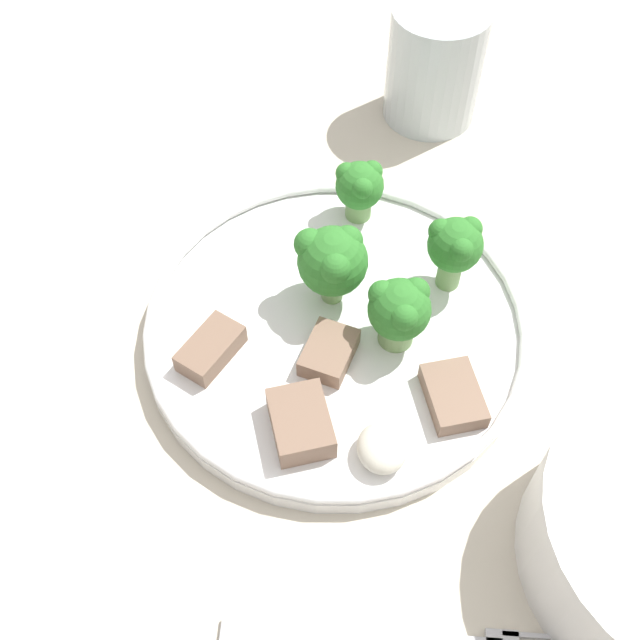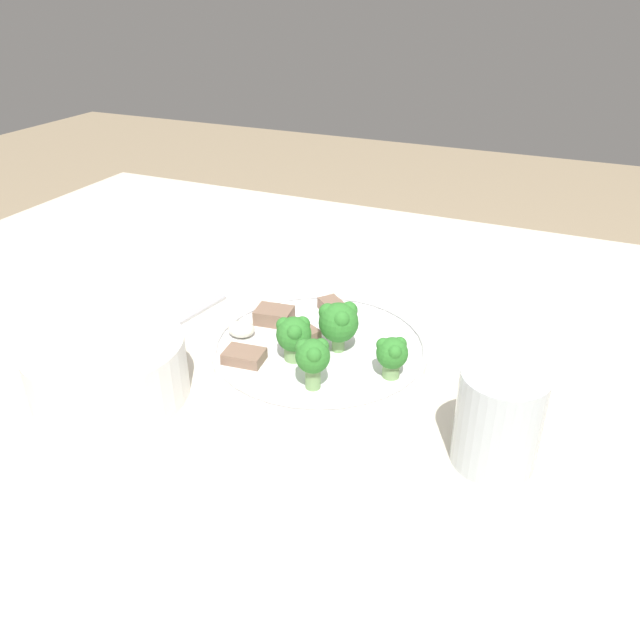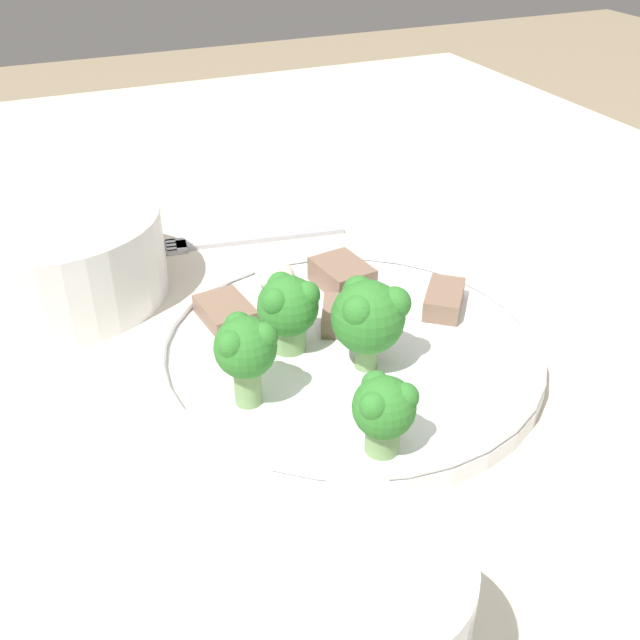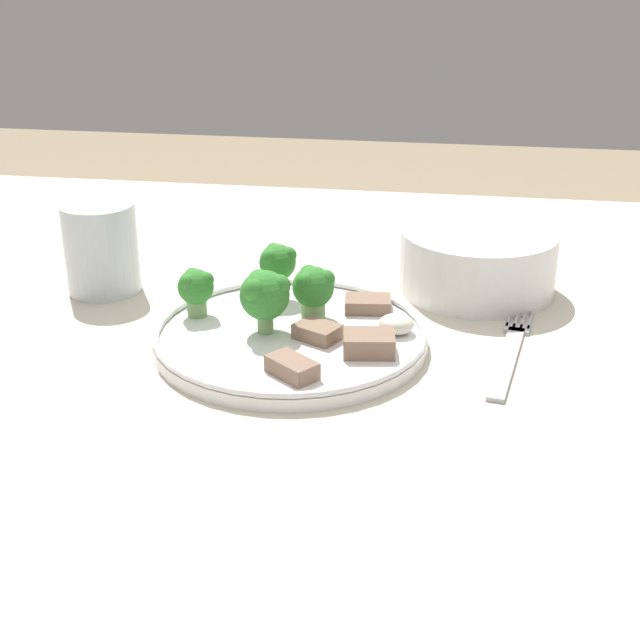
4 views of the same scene
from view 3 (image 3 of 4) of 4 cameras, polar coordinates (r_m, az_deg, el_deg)
The scene contains 13 objects.
table at distance 0.59m, azimuth -0.23°, elevation -6.85°, with size 1.33×1.05×0.71m.
dinner_plate at distance 0.49m, azimuth 2.73°, elevation -2.22°, with size 0.25×0.25×0.02m.
fork at distance 0.65m, azimuth -6.86°, elevation 6.04°, with size 0.05×0.20×0.00m.
cream_bowl at distance 0.59m, azimuth -19.59°, elevation 4.49°, with size 0.16×0.16×0.07m.
broccoli_floret_near_rim_left at distance 0.42m, azimuth -5.70°, elevation -2.21°, with size 0.04×0.04×0.06m.
broccoli_floret_center_left at distance 0.45m, azimuth 3.91°, elevation 0.40°, with size 0.05×0.05×0.06m.
broccoli_floret_back_left at distance 0.40m, azimuth 4.90°, elevation -6.73°, with size 0.04×0.03×0.05m.
broccoli_floret_front_left at distance 0.47m, azimuth -2.46°, elevation 0.99°, with size 0.04×0.04×0.05m.
meat_slice_front_slice at distance 0.55m, azimuth 1.69°, elevation 3.46°, with size 0.05×0.04×0.02m.
meat_slice_middle_slice at distance 0.52m, azimuth -7.21°, elevation 0.63°, with size 0.05×0.04×0.01m.
meat_slice_rear_slice at distance 0.53m, azimuth 9.43°, elevation 1.56°, with size 0.05×0.05×0.02m.
meat_slice_edge_slice at distance 0.51m, azimuth 1.79°, elevation 0.31°, with size 0.05×0.04×0.01m.
sauce_dollop at distance 0.56m, azimuth -3.46°, elevation 3.46°, with size 0.03×0.03×0.02m.
Camera 3 is at (-0.42, 0.18, 1.01)m, focal length 42.00 mm.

